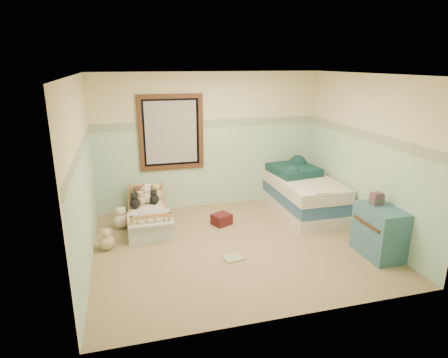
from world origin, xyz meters
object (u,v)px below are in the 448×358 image
object	(u,v)px
toddler_bed_frame	(149,221)
floor_book	(234,258)
plush_floor_cream	(121,221)
twin_bed_frame	(301,206)
red_pillow	(222,219)
plush_floor_tan	(107,242)
dresser	(380,232)

from	to	relation	value
toddler_bed_frame	floor_book	xyz separation A→B (m)	(1.07, -1.46, -0.07)
plush_floor_cream	twin_bed_frame	xyz separation A→B (m)	(3.22, -0.11, -0.02)
twin_bed_frame	plush_floor_cream	bearing A→B (deg)	178.04
twin_bed_frame	red_pillow	xyz separation A→B (m)	(-1.57, -0.18, -0.02)
plush_floor_tan	floor_book	xyz separation A→B (m)	(1.73, -0.76, -0.10)
floor_book	toddler_bed_frame	bearing A→B (deg)	117.09
plush_floor_tan	twin_bed_frame	distance (m)	3.50
plush_floor_cream	floor_book	xyz separation A→B (m)	(1.51, -1.50, -0.11)
twin_bed_frame	floor_book	world-z (taller)	twin_bed_frame
plush_floor_cream	plush_floor_tan	distance (m)	0.77
red_pillow	plush_floor_tan	bearing A→B (deg)	-166.56
red_pillow	floor_book	bearing A→B (deg)	-96.69
plush_floor_tan	red_pillow	world-z (taller)	plush_floor_tan
plush_floor_tan	red_pillow	distance (m)	1.92
plush_floor_tan	floor_book	bearing A→B (deg)	-23.72
plush_floor_tan	twin_bed_frame	xyz separation A→B (m)	(3.44, 0.63, -0.00)
plush_floor_cream	red_pillow	distance (m)	1.68
plush_floor_tan	toddler_bed_frame	bearing A→B (deg)	46.38
plush_floor_cream	twin_bed_frame	bearing A→B (deg)	-1.96
red_pillow	dresser	bearing A→B (deg)	-40.75
plush_floor_tan	red_pillow	xyz separation A→B (m)	(1.87, 0.45, -0.02)
toddler_bed_frame	plush_floor_tan	size ratio (longest dim) A/B	5.65
toddler_bed_frame	plush_floor_cream	distance (m)	0.45
dresser	floor_book	distance (m)	2.10
red_pillow	floor_book	size ratio (longest dim) A/B	1.08
dresser	red_pillow	distance (m)	2.50
dresser	red_pillow	size ratio (longest dim) A/B	2.46
twin_bed_frame	red_pillow	size ratio (longest dim) A/B	6.23
red_pillow	floor_book	xyz separation A→B (m)	(-0.14, -1.21, -0.08)
twin_bed_frame	red_pillow	distance (m)	1.58
twin_bed_frame	red_pillow	world-z (taller)	twin_bed_frame
red_pillow	floor_book	distance (m)	1.22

